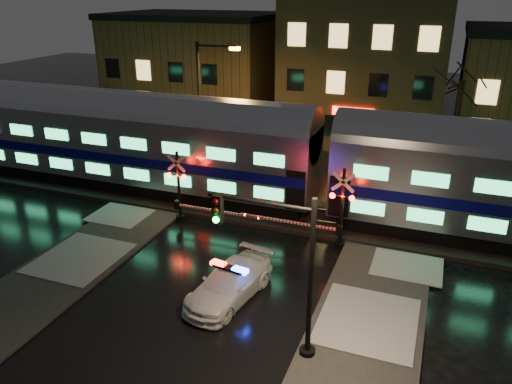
# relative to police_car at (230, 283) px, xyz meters

# --- Properties ---
(ground) EXTENTS (120.00, 120.00, 0.00)m
(ground) POSITION_rel_police_car_xyz_m (-1.07, 3.29, -0.68)
(ground) COLOR black
(ground) RESTS_ON ground
(ballast) EXTENTS (90.00, 4.20, 0.24)m
(ballast) POSITION_rel_police_car_xyz_m (-1.07, 8.29, -0.56)
(ballast) COLOR black
(ballast) RESTS_ON ground
(sidewalk_left) EXTENTS (4.00, 20.00, 0.12)m
(sidewalk_left) POSITION_rel_police_car_xyz_m (-7.57, -2.71, -0.62)
(sidewalk_left) COLOR #2D2D2D
(sidewalk_left) RESTS_ON ground
(sidewalk_right) EXTENTS (4.00, 20.00, 0.12)m
(sidewalk_right) POSITION_rel_police_car_xyz_m (5.43, -2.71, -0.62)
(sidewalk_right) COLOR #2D2D2D
(sidewalk_right) RESTS_ON ground
(building_left) EXTENTS (14.00, 10.00, 9.00)m
(building_left) POSITION_rel_police_car_xyz_m (-14.07, 25.29, 3.82)
(building_left) COLOR #543720
(building_left) RESTS_ON ground
(building_mid) EXTENTS (12.00, 11.00, 11.50)m
(building_mid) POSITION_rel_police_car_xyz_m (0.93, 25.79, 5.07)
(building_mid) COLOR brown
(building_mid) RESTS_ON ground
(train) EXTENTS (51.00, 3.12, 5.92)m
(train) POSITION_rel_police_car_xyz_m (1.75, 8.28, 2.71)
(train) COLOR black
(train) RESTS_ON ballast
(police_car) EXTENTS (2.63, 4.86, 1.50)m
(police_car) POSITION_rel_police_car_xyz_m (0.00, 0.00, 0.00)
(police_car) COLOR white
(police_car) RESTS_ON ground
(crossing_signal_right) EXTENTS (5.63, 0.65, 3.99)m
(crossing_signal_right) POSITION_rel_police_car_xyz_m (2.86, 5.59, 0.97)
(crossing_signal_right) COLOR black
(crossing_signal_right) RESTS_ON ground
(crossing_signal_left) EXTENTS (5.39, 0.64, 3.82)m
(crossing_signal_left) POSITION_rel_police_car_xyz_m (-4.97, 5.59, 0.90)
(crossing_signal_left) COLOR black
(crossing_signal_left) RESTS_ON ground
(traffic_light) EXTENTS (3.74, 0.69, 5.78)m
(traffic_light) POSITION_rel_police_car_xyz_m (2.89, -2.24, 2.40)
(traffic_light) COLOR black
(traffic_light) RESTS_ON ground
(streetlight) EXTENTS (2.85, 0.30, 8.52)m
(streetlight) POSITION_rel_police_car_xyz_m (-7.02, 12.29, 4.24)
(streetlight) COLOR black
(streetlight) RESTS_ON ground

